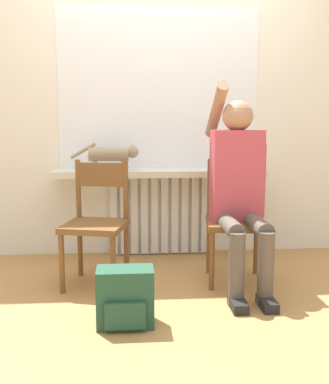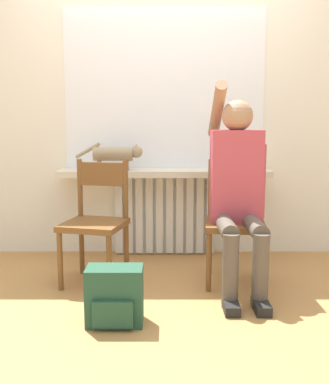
{
  "view_description": "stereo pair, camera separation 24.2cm",
  "coord_description": "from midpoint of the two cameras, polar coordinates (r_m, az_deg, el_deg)",
  "views": [
    {
      "loc": [
        -0.24,
        -2.57,
        1.1
      ],
      "look_at": [
        0.0,
        0.57,
        0.62
      ],
      "focal_mm": 42.0,
      "sensor_mm": 36.0,
      "label": 1
    },
    {
      "loc": [
        0.0,
        -2.58,
        1.1
      ],
      "look_at": [
        0.0,
        0.57,
        0.62
      ],
      "focal_mm": 42.0,
      "sensor_mm": 36.0,
      "label": 2
    }
  ],
  "objects": [
    {
      "name": "windowsill",
      "position": [
        3.65,
        -2.47,
        2.44
      ],
      "size": [
        1.71,
        0.3,
        0.05
      ],
      "color": "beige",
      "rests_on": "radiator"
    },
    {
      "name": "chair_left",
      "position": [
        3.13,
        -10.82,
        -3.68
      ],
      "size": [
        0.48,
        0.48,
        0.85
      ],
      "rotation": [
        0.0,
        0.0,
        -0.24
      ],
      "color": "brown",
      "rests_on": "ground_plane"
    },
    {
      "name": "radiator",
      "position": [
        3.81,
        -2.49,
        -2.87
      ],
      "size": [
        0.85,
        0.08,
        0.68
      ],
      "color": "silver",
      "rests_on": "ground_plane"
    },
    {
      "name": "ground_plane",
      "position": [
        2.81,
        -1.64,
        -14.47
      ],
      "size": [
        12.0,
        12.0,
        0.0
      ],
      "primitive_type": "plane",
      "color": "#B27F47"
    },
    {
      "name": "backpack",
      "position": [
        2.55,
        -7.79,
        -13.19
      ],
      "size": [
        0.31,
        0.21,
        0.32
      ],
      "color": "#234C38",
      "rests_on": "ground_plane"
    },
    {
      "name": "wall_with_window",
      "position": [
        3.82,
        -2.63,
        12.39
      ],
      "size": [
        7.0,
        0.06,
        2.7
      ],
      "color": "white",
      "rests_on": "ground_plane"
    },
    {
      "name": "cat",
      "position": [
        3.59,
        -8.54,
        4.77
      ],
      "size": [
        0.54,
        0.11,
        0.23
      ],
      "color": "#9E896B",
      "rests_on": "windowsill"
    },
    {
      "name": "person",
      "position": [
        3.02,
        7.22,
        0.87
      ],
      "size": [
        0.36,
        0.98,
        1.38
      ],
      "color": "brown",
      "rests_on": "ground_plane"
    },
    {
      "name": "window_glass",
      "position": [
        3.78,
        -2.61,
        12.84
      ],
      "size": [
        1.64,
        0.01,
        1.29
      ],
      "color": "white",
      "rests_on": "windowsill"
    },
    {
      "name": "chair_right",
      "position": [
        3.17,
        6.81,
        -3.44
      ],
      "size": [
        0.44,
        0.44,
        0.85
      ],
      "rotation": [
        0.0,
        0.0,
        -0.12
      ],
      "color": "brown",
      "rests_on": "ground_plane"
    }
  ]
}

